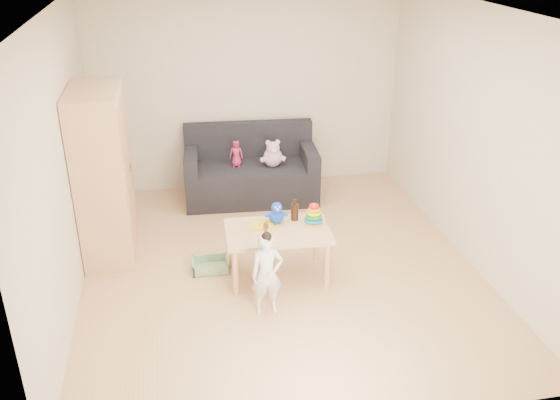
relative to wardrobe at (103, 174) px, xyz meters
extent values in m
plane|color=tan|center=(1.74, -0.69, -0.90)|extent=(4.50, 4.50, 0.00)
plane|color=white|center=(1.74, -0.69, 1.70)|extent=(4.50, 4.50, 0.00)
plane|color=beige|center=(1.74, 1.56, 0.40)|extent=(4.00, 0.00, 4.00)
plane|color=beige|center=(1.74, -2.94, 0.40)|extent=(4.00, 0.00, 4.00)
plane|color=beige|center=(-0.26, -0.69, 0.40)|extent=(0.00, 4.50, 4.50)
plane|color=beige|center=(3.74, -0.69, 0.40)|extent=(0.00, 4.50, 4.50)
cube|color=#DBB078|center=(0.00, 0.00, 0.00)|extent=(0.50, 1.00, 1.81)
cube|color=black|center=(1.69, 1.05, -0.67)|extent=(1.72, 0.94, 0.47)
cube|color=#F0C083|center=(1.68, -0.88, -0.63)|extent=(1.05, 0.69, 0.54)
imported|color=silver|center=(1.48, -1.44, -0.51)|extent=(0.30, 0.20, 0.79)
imported|color=#BE2357|center=(1.51, 1.04, -0.27)|extent=(0.19, 0.15, 0.33)
cylinder|color=#ECAA0C|center=(2.06, -0.81, -0.35)|extent=(0.17, 0.17, 0.02)
cylinder|color=silver|center=(2.06, -0.81, -0.25)|extent=(0.02, 0.02, 0.20)
torus|color=blue|center=(2.06, -0.81, -0.32)|extent=(0.19, 0.19, 0.04)
torus|color=#1B8915|center=(2.06, -0.81, -0.28)|extent=(0.17, 0.17, 0.04)
torus|color=yellow|center=(2.06, -0.81, -0.24)|extent=(0.14, 0.14, 0.04)
torus|color=orange|center=(2.06, -0.81, -0.21)|extent=(0.12, 0.12, 0.04)
torus|color=#FC160E|center=(2.06, -0.81, -0.17)|extent=(0.10, 0.10, 0.03)
cylinder|color=black|center=(1.89, -0.69, -0.28)|extent=(0.08, 0.08, 0.17)
cylinder|color=black|center=(1.89, -0.69, -0.18)|extent=(0.03, 0.03, 0.05)
cylinder|color=black|center=(1.89, -0.69, -0.15)|extent=(0.04, 0.04, 0.01)
cube|color=yellow|center=(1.55, -0.77, -0.36)|extent=(0.24, 0.24, 0.02)
camera|label=1|loc=(0.74, -5.93, 2.37)|focal=38.00mm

